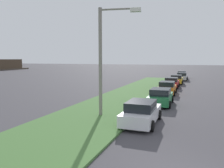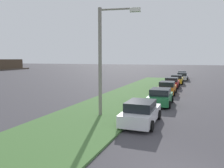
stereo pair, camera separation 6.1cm
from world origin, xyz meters
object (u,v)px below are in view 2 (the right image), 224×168
parked_car_silver (182,77)px  parked_car_black (182,75)px  parked_car_green (160,97)px  parked_car_yellow (177,79)px  streetlight (105,54)px  parked_car_orange (167,88)px  parked_car_white (141,113)px  parked_car_red (172,83)px

parked_car_silver → parked_car_black: (5.36, 0.34, 0.00)m
parked_car_green → parked_car_silver: (24.21, -0.47, 0.00)m
parked_car_yellow → streetlight: (-23.22, 3.01, 3.67)m
parked_car_green → parked_car_silver: 24.21m
parked_car_green → parked_car_orange: 6.49m
parked_car_white → parked_car_red: 18.63m
parked_car_green → parked_car_black: (29.57, -0.14, 0.00)m
parked_car_green → parked_car_yellow: same height
parked_car_white → parked_car_red: (18.63, -0.00, 0.00)m
parked_car_green → parked_car_yellow: size_ratio=1.00×
parked_car_red → parked_car_yellow: (5.44, -0.23, 0.00)m
parked_car_red → parked_car_silver: (11.88, -0.74, 0.00)m
parked_car_orange → parked_car_silver: 17.73m
parked_car_silver → parked_car_yellow: bearing=176.0°
parked_car_yellow → parked_car_silver: (6.44, -0.50, 0.00)m
parked_car_yellow → parked_car_black: size_ratio=0.99×
parked_car_black → parked_car_silver: bearing=-178.4°
parked_car_white → parked_car_silver: 30.51m
parked_car_black → parked_car_green: bearing=177.8°
parked_car_silver → parked_car_white: bearing=179.1°
parked_car_black → parked_car_yellow: bearing=177.2°
parked_car_red → streetlight: (-17.78, 2.78, 3.67)m
parked_car_green → parked_car_red: 12.33m
parked_car_yellow → streetlight: 23.70m
parked_car_green → parked_car_silver: bearing=-2.0°
parked_car_red → parked_car_silver: 11.90m
parked_car_orange → parked_car_black: same height
parked_car_white → parked_car_green: size_ratio=0.99×
parked_car_orange → parked_car_red: bearing=0.2°
parked_car_green → parked_car_red: same height
parked_car_green → parked_car_white: bearing=176.7°
parked_car_red → parked_car_black: 17.25m
parked_car_orange → parked_car_black: bearing=-1.3°
parked_car_orange → parked_car_white: bearing=179.2°
parked_car_silver → parked_car_orange: bearing=178.4°
parked_car_white → parked_car_red: same height
parked_car_black → streetlight: streetlight is taller
parked_car_green → parked_car_black: size_ratio=0.99×
parked_car_green → parked_car_orange: size_ratio=1.00×
parked_car_white → parked_car_black: 35.87m
parked_car_green → parked_car_red: size_ratio=1.00×
parked_car_white → parked_car_orange: size_ratio=1.00×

